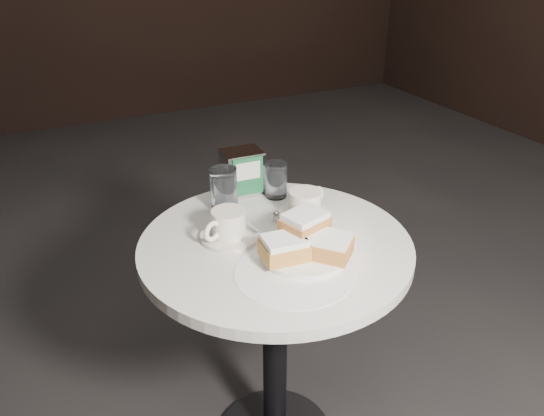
{
  "coord_description": "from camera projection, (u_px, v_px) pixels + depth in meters",
  "views": [
    {
      "loc": [
        -0.51,
        -1.04,
        1.45
      ],
      "look_at": [
        0.0,
        0.02,
        0.83
      ],
      "focal_mm": 35.0,
      "sensor_mm": 36.0,
      "label": 1
    }
  ],
  "objects": [
    {
      "name": "coffee_cup_right",
      "position": [
        305.0,
        206.0,
        1.45
      ],
      "size": [
        0.2,
        0.2,
        0.08
      ],
      "rotation": [
        0.0,
        0.0,
        0.44
      ],
      "color": "silver",
      "rests_on": "cafe_table"
    },
    {
      "name": "water_glass_right",
      "position": [
        276.0,
        180.0,
        1.56
      ],
      "size": [
        0.08,
        0.08,
        0.11
      ],
      "rotation": [
        0.0,
        0.0,
        0.25
      ],
      "color": "silver",
      "rests_on": "cafe_table"
    },
    {
      "name": "water_glass_left",
      "position": [
        224.0,
        190.0,
        1.48
      ],
      "size": [
        0.1,
        0.1,
        0.12
      ],
      "rotation": [
        0.0,
        0.0,
        0.31
      ],
      "color": "white",
      "rests_on": "cafe_table"
    },
    {
      "name": "cafe_table",
      "position": [
        275.0,
        303.0,
        1.45
      ],
      "size": [
        0.7,
        0.7,
        0.74
      ],
      "color": "black",
      "rests_on": "ground"
    },
    {
      "name": "sugar_spill",
      "position": [
        294.0,
        273.0,
        1.23
      ],
      "size": [
        0.36,
        0.36,
        0.0
      ],
      "primitive_type": "cylinder",
      "rotation": [
        0.0,
        0.0,
        -0.35
      ],
      "color": "white",
      "rests_on": "cafe_table"
    },
    {
      "name": "napkin_dispenser",
      "position": [
        242.0,
        172.0,
        1.57
      ],
      "size": [
        0.12,
        0.1,
        0.13
      ],
      "rotation": [
        0.0,
        0.0,
        -0.04
      ],
      "color": "silver",
      "rests_on": "cafe_table"
    },
    {
      "name": "coffee_cup_left",
      "position": [
        228.0,
        227.0,
        1.35
      ],
      "size": [
        0.2,
        0.2,
        0.08
      ],
      "rotation": [
        0.0,
        0.0,
        0.41
      ],
      "color": "beige",
      "rests_on": "cafe_table"
    },
    {
      "name": "beignet_plate",
      "position": [
        305.0,
        244.0,
        1.27
      ],
      "size": [
        0.28,
        0.28,
        0.1
      ],
      "rotation": [
        0.0,
        0.0,
        -0.4
      ],
      "color": "white",
      "rests_on": "cafe_table"
    }
  ]
}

